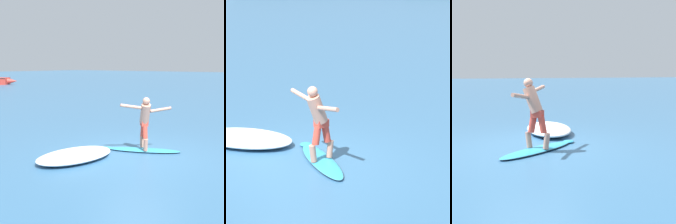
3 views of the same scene
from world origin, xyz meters
TOP-DOWN VIEW (x-y plane):
  - ground_plane at (0.00, 0.00)m, footprint 200.00×200.00m
  - surfboard at (0.36, 0.08)m, footprint 1.46×2.34m
  - surfer at (0.31, -0.02)m, footprint 1.17×1.14m
  - wave_foam_at_tail at (-1.56, 1.07)m, footprint 2.54×1.75m

SIDE VIEW (x-z plane):
  - ground_plane at x=0.00m, z-range 0.00..0.00m
  - surfboard at x=0.36m, z-range -0.07..0.14m
  - wave_foam_at_tail at x=-1.56m, z-range 0.00..0.27m
  - surfer at x=0.31m, z-range 0.21..1.82m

